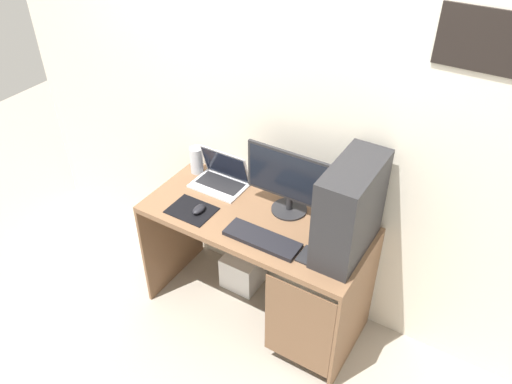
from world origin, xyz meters
TOP-DOWN VIEW (x-y plane):
  - ground_plane at (0.00, 0.00)m, footprint 8.00×8.00m
  - wall_back at (0.00, 0.33)m, footprint 4.00×0.05m
  - desk at (0.02, -0.01)m, footprint 1.31×0.58m
  - pc_tower at (0.53, 0.03)m, footprint 0.21×0.47m
  - monitor at (0.13, 0.15)m, footprint 0.53×0.20m
  - laptop at (-0.35, 0.17)m, footprint 0.32×0.22m
  - speaker at (-0.56, 0.20)m, footprint 0.08×0.08m
  - keyboard at (0.13, -0.15)m, footprint 0.42×0.14m
  - mousepad at (-0.35, -0.14)m, footprint 0.26×0.20m
  - mouse_left at (-0.30, -0.13)m, footprint 0.06×0.10m
  - cell_phone at (0.38, -0.13)m, footprint 0.07×0.13m
  - subwoofer at (-0.20, 0.17)m, footprint 0.24×0.24m

SIDE VIEW (x-z plane):
  - ground_plane at x=0.00m, z-range 0.00..0.00m
  - subwoofer at x=-0.20m, z-range 0.00..0.24m
  - desk at x=0.02m, z-range 0.22..1.00m
  - mousepad at x=-0.35m, z-range 0.78..0.78m
  - cell_phone at x=0.38m, z-range 0.78..0.79m
  - keyboard at x=0.13m, z-range 0.78..0.80m
  - mouse_left at x=-0.30m, z-range 0.78..0.82m
  - laptop at x=-0.35m, z-range 0.72..0.94m
  - speaker at x=-0.56m, z-range 0.78..0.95m
  - monitor at x=0.13m, z-range 0.79..1.18m
  - pc_tower at x=0.53m, z-range 0.78..1.29m
  - wall_back at x=0.00m, z-range 0.00..2.60m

